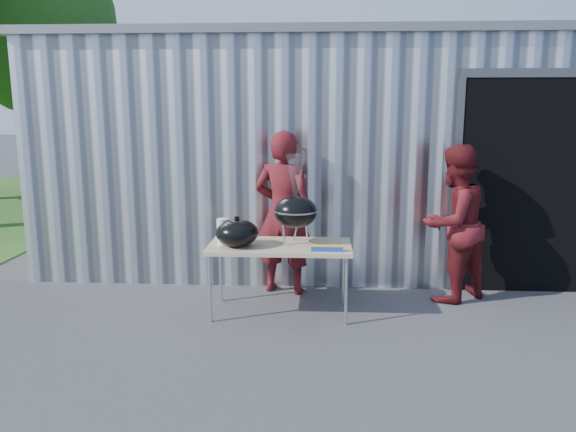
# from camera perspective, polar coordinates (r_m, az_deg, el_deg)

# --- Properties ---
(ground) EXTENTS (80.00, 80.00, 0.00)m
(ground) POSITION_cam_1_polar(r_m,az_deg,el_deg) (5.40, -1.99, -12.74)
(ground) COLOR #3C3C3F
(building) EXTENTS (8.20, 6.20, 3.10)m
(building) POSITION_cam_1_polar(r_m,az_deg,el_deg) (9.54, 5.99, 7.12)
(building) COLOR silver
(building) RESTS_ON ground
(tree_far) EXTENTS (3.87, 3.87, 6.41)m
(tree_far) POSITION_cam_1_polar(r_m,az_deg,el_deg) (15.69, -24.34, 17.38)
(tree_far) COLOR #442D19
(tree_far) RESTS_ON ground
(folding_table) EXTENTS (1.50, 0.75, 0.75)m
(folding_table) POSITION_cam_1_polar(r_m,az_deg,el_deg) (5.92, -0.84, -3.29)
(folding_table) COLOR tan
(folding_table) RESTS_ON ground
(kettle_grill) EXTENTS (0.46, 0.46, 0.94)m
(kettle_grill) POSITION_cam_1_polar(r_m,az_deg,el_deg) (5.88, 0.78, 1.14)
(kettle_grill) COLOR black
(kettle_grill) RESTS_ON folding_table
(grill_lid) EXTENTS (0.44, 0.44, 0.32)m
(grill_lid) POSITION_cam_1_polar(r_m,az_deg,el_deg) (5.83, -5.20, -1.72)
(grill_lid) COLOR black
(grill_lid) RESTS_ON folding_table
(paper_towels) EXTENTS (0.12, 0.12, 0.28)m
(paper_towels) POSITION_cam_1_polar(r_m,az_deg,el_deg) (5.90, -6.65, -1.62)
(paper_towels) COLOR white
(paper_towels) RESTS_ON folding_table
(white_tub) EXTENTS (0.20, 0.15, 0.10)m
(white_tub) POSITION_cam_1_polar(r_m,az_deg,el_deg) (6.16, -5.82, -1.93)
(white_tub) COLOR white
(white_tub) RESTS_ON folding_table
(foil_box) EXTENTS (0.32, 0.05, 0.06)m
(foil_box) POSITION_cam_1_polar(r_m,az_deg,el_deg) (5.65, 3.99, -3.28)
(foil_box) COLOR #1A3EAC
(foil_box) RESTS_ON folding_table
(person_cook) EXTENTS (0.79, 0.61, 1.92)m
(person_cook) POSITION_cam_1_polar(r_m,az_deg,el_deg) (6.56, -0.44, 0.33)
(person_cook) COLOR #5A1419
(person_cook) RESTS_ON ground
(person_bystander) EXTENTS (1.09, 1.05, 1.77)m
(person_bystander) POSITION_cam_1_polar(r_m,az_deg,el_deg) (6.57, 16.46, -0.75)
(person_bystander) COLOR #5A1419
(person_bystander) RESTS_ON ground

